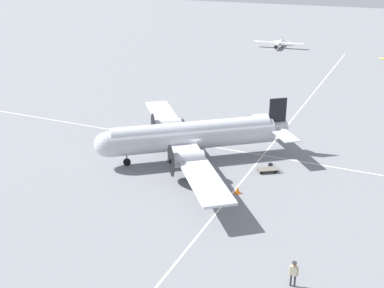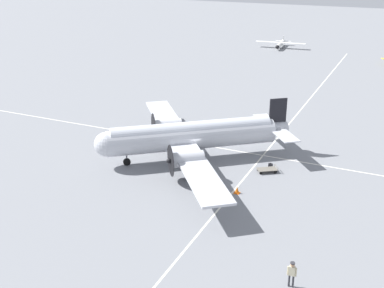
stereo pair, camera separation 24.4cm
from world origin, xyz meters
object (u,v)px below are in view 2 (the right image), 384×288
crew_foreground (292,272)px  traffic_cone (237,190)px  airliner_main (188,136)px  baggage_cart (267,169)px  suitcase_near_door (271,166)px  light_aircraft_taxiing (280,44)px

crew_foreground → traffic_cone: 12.22m
airliner_main → baggage_cart: size_ratio=10.92×
suitcase_near_door → light_aircraft_taxiing: (-15.13, 59.30, 0.57)m
suitcase_near_door → crew_foreground: bearing=-69.8°
airliner_main → light_aircraft_taxiing: 61.05m
crew_foreground → light_aircraft_taxiing: light_aircraft_taxiing is taller
airliner_main → baggage_cart: (7.75, 0.38, -2.15)m
traffic_cone → suitcase_near_door: bearing=79.1°
crew_foreground → airliner_main: bearing=129.0°
baggage_cart → airliner_main: bearing=-31.6°
baggage_cart → suitcase_near_door: bearing=-127.6°
crew_foreground → light_aircraft_taxiing: (-20.99, 75.22, -0.25)m
airliner_main → light_aircraft_taxiing: size_ratio=2.11×
airliner_main → traffic_cone: 8.40m
airliner_main → traffic_cone: bearing=106.5°
suitcase_near_door → light_aircraft_taxiing: light_aircraft_taxiing is taller
airliner_main → suitcase_near_door: airliner_main is taller
light_aircraft_taxiing → traffic_cone: bearing=7.1°
airliner_main → baggage_cart: 8.06m
crew_foreground → baggage_cart: 16.15m
baggage_cart → light_aircraft_taxiing: bearing=-110.3°
airliner_main → suitcase_near_door: (7.80, 1.28, -2.17)m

